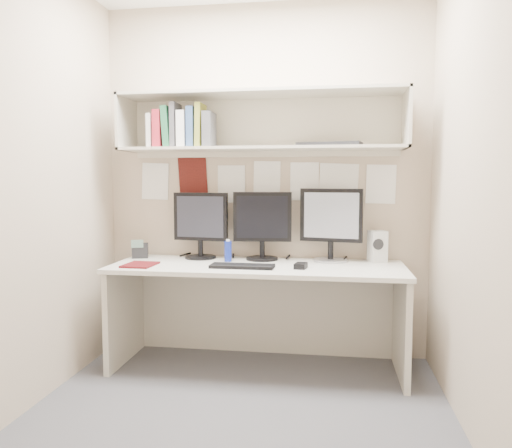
# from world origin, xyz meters

# --- Properties ---
(floor) EXTENTS (2.40, 2.00, 0.01)m
(floor) POSITION_xyz_m (0.00, 0.00, 0.00)
(floor) COLOR #49494E
(floor) RESTS_ON ground
(wall_back) EXTENTS (2.40, 0.02, 2.60)m
(wall_back) POSITION_xyz_m (0.00, 1.00, 1.30)
(wall_back) COLOR tan
(wall_back) RESTS_ON ground
(wall_front) EXTENTS (2.40, 0.02, 2.60)m
(wall_front) POSITION_xyz_m (0.00, -1.00, 1.30)
(wall_front) COLOR tan
(wall_front) RESTS_ON ground
(wall_left) EXTENTS (0.02, 2.00, 2.60)m
(wall_left) POSITION_xyz_m (-1.20, 0.00, 1.30)
(wall_left) COLOR tan
(wall_left) RESTS_ON ground
(wall_right) EXTENTS (0.02, 2.00, 2.60)m
(wall_right) POSITION_xyz_m (1.20, 0.00, 1.30)
(wall_right) COLOR tan
(wall_right) RESTS_ON ground
(desk) EXTENTS (2.00, 0.70, 0.73)m
(desk) POSITION_xyz_m (0.00, 0.65, 0.37)
(desk) COLOR silver
(desk) RESTS_ON floor
(overhead_hutch) EXTENTS (2.00, 0.38, 0.40)m
(overhead_hutch) POSITION_xyz_m (0.00, 0.86, 1.72)
(overhead_hutch) COLOR beige
(overhead_hutch) RESTS_ON wall_back
(pinned_papers) EXTENTS (1.92, 0.01, 0.48)m
(pinned_papers) POSITION_xyz_m (0.00, 0.99, 1.25)
(pinned_papers) COLOR white
(pinned_papers) RESTS_ON wall_back
(monitor_left) EXTENTS (0.42, 0.23, 0.49)m
(monitor_left) POSITION_xyz_m (-0.46, 0.87, 0.99)
(monitor_left) COLOR black
(monitor_left) RESTS_ON desk
(monitor_center) EXTENTS (0.42, 0.23, 0.49)m
(monitor_center) POSITION_xyz_m (0.00, 0.87, 1.00)
(monitor_center) COLOR black
(monitor_center) RESTS_ON desk
(monitor_right) EXTENTS (0.44, 0.25, 0.52)m
(monitor_right) POSITION_xyz_m (0.50, 0.87, 1.01)
(monitor_right) COLOR #A5A5AA
(monitor_right) RESTS_ON desk
(keyboard) EXTENTS (0.43, 0.16, 0.02)m
(keyboard) POSITION_xyz_m (-0.08, 0.51, 0.74)
(keyboard) COLOR black
(keyboard) RESTS_ON desk
(mouse) EXTENTS (0.09, 0.12, 0.04)m
(mouse) POSITION_xyz_m (0.30, 0.54, 0.75)
(mouse) COLOR black
(mouse) RESTS_ON desk
(speaker) EXTENTS (0.14, 0.14, 0.22)m
(speaker) POSITION_xyz_m (0.83, 0.89, 0.84)
(speaker) COLOR silver
(speaker) RESTS_ON desk
(blue_bottle) EXTENTS (0.05, 0.05, 0.16)m
(blue_bottle) POSITION_xyz_m (-0.23, 0.74, 0.81)
(blue_bottle) COLOR navy
(blue_bottle) RESTS_ON desk
(maroon_notebook) EXTENTS (0.21, 0.25, 0.01)m
(maroon_notebook) POSITION_xyz_m (-0.78, 0.48, 0.74)
(maroon_notebook) COLOR #500D11
(maroon_notebook) RESTS_ON desk
(desk_phone) EXTENTS (0.14, 0.14, 0.14)m
(desk_phone) POSITION_xyz_m (-0.91, 0.82, 0.79)
(desk_phone) COLOR black
(desk_phone) RESTS_ON desk
(book_stack) EXTENTS (0.46, 0.19, 0.31)m
(book_stack) POSITION_xyz_m (-0.56, 0.76, 1.68)
(book_stack) COLOR silver
(book_stack) RESTS_ON overhead_hutch
(hutch_tray) EXTENTS (0.47, 0.26, 0.03)m
(hutch_tray) POSITION_xyz_m (0.48, 0.84, 1.56)
(hutch_tray) COLOR black
(hutch_tray) RESTS_ON overhead_hutch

